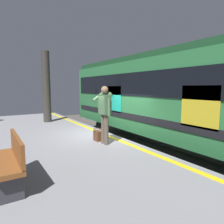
# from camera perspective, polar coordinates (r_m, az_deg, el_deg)

# --- Properties ---
(ground_plane) EXTENTS (24.94, 24.94, 0.00)m
(ground_plane) POSITION_cam_1_polar(r_m,az_deg,el_deg) (7.91, -0.28, -13.32)
(ground_plane) COLOR #4C4742
(platform) EXTENTS (14.73, 4.53, 1.02)m
(platform) POSITION_cam_1_polar(r_m,az_deg,el_deg) (6.89, -16.89, -12.32)
(platform) COLOR gray
(platform) RESTS_ON ground
(safety_line) EXTENTS (14.43, 0.16, 0.01)m
(safety_line) POSITION_cam_1_polar(r_m,az_deg,el_deg) (7.47, -2.25, -6.40)
(safety_line) COLOR yellow
(safety_line) RESTS_ON platform
(track_rail_near) EXTENTS (19.15, 0.08, 0.16)m
(track_rail_near) POSITION_cam_1_polar(r_m,az_deg,el_deg) (8.79, 8.76, -10.75)
(track_rail_near) COLOR slate
(track_rail_near) RESTS_ON ground
(track_rail_far) EXTENTS (19.15, 0.08, 0.16)m
(track_rail_far) POSITION_cam_1_polar(r_m,az_deg,el_deg) (9.75, 15.23, -9.11)
(track_rail_far) COLOR slate
(track_rail_far) RESTS_ON ground
(train_carriage) EXTENTS (12.15, 2.80, 3.88)m
(train_carriage) POSITION_cam_1_polar(r_m,az_deg,el_deg) (8.24, 17.01, 4.82)
(train_carriage) COLOR #2D723F
(train_carriage) RESTS_ON ground
(passenger) EXTENTS (0.57, 0.55, 1.78)m
(passenger) POSITION_cam_1_polar(r_m,az_deg,el_deg) (6.05, -2.01, 0.57)
(passenger) COLOR brown
(passenger) RESTS_ON platform
(handbag) EXTENTS (0.31, 0.28, 0.40)m
(handbag) POSITION_cam_1_polar(r_m,az_deg,el_deg) (6.59, -4.11, -6.65)
(handbag) COLOR #59331E
(handbag) RESTS_ON platform
(station_column) EXTENTS (0.39, 0.39, 3.50)m
(station_column) POSITION_cam_1_polar(r_m,az_deg,el_deg) (10.53, -18.24, 6.78)
(station_column) COLOR #38332D
(station_column) RESTS_ON platform
(bench) EXTENTS (1.41, 0.44, 0.90)m
(bench) POSITION_cam_1_polar(r_m,az_deg,el_deg) (4.02, -27.20, -11.99)
(bench) COLOR brown
(bench) RESTS_ON platform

